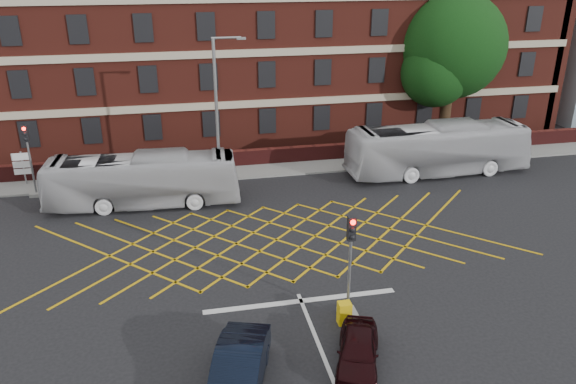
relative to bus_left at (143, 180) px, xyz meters
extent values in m
plane|color=black|center=(6.50, -7.78, -1.49)|extent=(120.00, 120.00, 0.00)
cube|color=maroon|center=(6.50, 14.22, 4.51)|extent=(50.00, 12.00, 12.00)
cube|color=#B7A88C|center=(6.50, 8.14, 5.51)|extent=(50.00, 0.18, 0.50)
cube|color=black|center=(6.50, 8.16, 4.01)|extent=(1.20, 0.14, 1.80)
cube|color=#471413|center=(6.50, 5.22, -0.94)|extent=(56.00, 0.50, 1.10)
cube|color=slate|center=(6.50, 4.22, -1.43)|extent=(60.00, 3.00, 0.12)
cube|color=#CC990C|center=(6.50, -5.78, -1.48)|extent=(8.22, 8.22, 0.02)
cube|color=silver|center=(6.50, -11.28, -1.48)|extent=(8.00, 0.30, 0.02)
imported|color=#B8B8BC|center=(0.00, 0.00, 0.00)|extent=(10.86, 3.21, 2.98)
imported|color=silver|center=(18.37, 1.30, 0.16)|extent=(11.91, 3.03, 3.30)
imported|color=black|center=(3.38, -15.78, -0.76)|extent=(2.81, 4.69, 1.46)
imported|color=black|center=(7.54, -15.41, -0.91)|extent=(2.51, 3.71, 1.17)
cylinder|color=black|center=(22.26, 8.32, 1.26)|extent=(0.90, 0.90, 5.50)
sphere|color=black|center=(22.26, 8.32, 5.55)|extent=(7.73, 7.73, 7.73)
sphere|color=black|center=(20.76, 7.52, 3.80)|extent=(5.02, 5.02, 5.02)
sphere|color=black|center=(23.76, 9.12, 4.20)|extent=(4.64, 4.64, 4.64)
cube|color=slate|center=(8.06, -12.59, -1.39)|extent=(0.70, 0.70, 0.20)
cylinder|color=gray|center=(8.06, -12.59, 0.26)|extent=(0.12, 0.12, 3.50)
cube|color=black|center=(8.06, -12.59, 2.31)|extent=(0.30, 0.25, 0.95)
sphere|color=#FF0C05|center=(8.06, -12.73, 2.63)|extent=(0.20, 0.20, 0.20)
cube|color=slate|center=(-6.31, 2.65, -1.39)|extent=(0.70, 0.70, 0.20)
cylinder|color=gray|center=(-6.31, 2.65, 0.26)|extent=(0.12, 0.12, 3.50)
cube|color=black|center=(-6.31, 2.65, 2.31)|extent=(0.30, 0.25, 0.95)
sphere|color=#FF0C05|center=(-6.31, 2.51, 2.63)|extent=(0.20, 0.20, 0.20)
cube|color=slate|center=(4.34, 0.57, -1.39)|extent=(1.00, 1.00, 0.20)
cylinder|color=gray|center=(4.34, 0.57, 3.02)|extent=(0.18, 0.18, 9.03)
cylinder|color=gray|center=(5.04, 0.57, 7.53)|extent=(1.60, 0.12, 0.12)
cube|color=gray|center=(5.84, 0.57, 7.48)|extent=(0.50, 0.20, 0.12)
cylinder|color=gray|center=(-7.24, 4.45, -0.39)|extent=(0.10, 0.10, 2.20)
cube|color=silver|center=(-7.24, 4.37, 0.41)|extent=(1.10, 0.06, 0.45)
cube|color=silver|center=(-7.24, 4.37, -0.09)|extent=(1.10, 0.06, 0.40)
cube|color=silver|center=(-7.24, 4.37, -0.54)|extent=(1.10, 0.06, 0.35)
cube|color=#E3B60D|center=(7.78, -13.06, -1.03)|extent=(0.50, 0.41, 0.92)
camera|label=1|loc=(2.02, -30.18, 11.52)|focal=35.00mm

